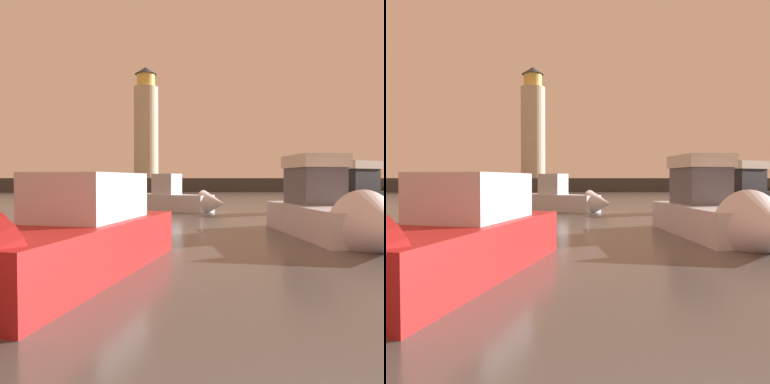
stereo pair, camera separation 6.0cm
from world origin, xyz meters
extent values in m
plane|color=#4C4742|center=(0.00, 31.81, 0.00)|extent=(220.00, 220.00, 0.00)
cube|color=#423F3D|center=(0.00, 63.63, 1.05)|extent=(71.11, 5.42, 2.10)
cylinder|color=beige|center=(-6.09, 63.63, 9.30)|extent=(3.85, 3.85, 14.38)
cylinder|color=#F2CC59|center=(-6.09, 63.63, 17.49)|extent=(2.89, 2.89, 2.01)
cone|color=#33383D|center=(-6.09, 63.63, 19.08)|extent=(3.46, 3.46, 1.15)
cube|color=silver|center=(3.66, 12.64, 0.52)|extent=(2.71, 6.26, 1.05)
cone|color=silver|center=(3.91, 9.01, 0.58)|extent=(2.34, 2.21, 2.20)
cube|color=#595960|center=(3.60, 13.51, 1.72)|extent=(1.68, 2.42, 1.35)
cube|color=silver|center=(3.60, 13.51, 2.63)|extent=(1.84, 2.66, 0.47)
cube|color=black|center=(10.64, 24.01, 0.59)|extent=(7.36, 5.48, 1.18)
cube|color=#232328|center=(9.95, 23.64, 1.89)|extent=(2.82, 2.44, 1.42)
cube|color=silver|center=(9.95, 23.64, 2.85)|extent=(3.10, 2.68, 0.50)
cube|color=#B21E1E|center=(-3.66, 7.04, 0.54)|extent=(3.99, 6.94, 1.08)
cube|color=silver|center=(-3.48, 7.67, 1.60)|extent=(2.42, 3.09, 1.03)
cube|color=silver|center=(-1.68, 23.87, 0.51)|extent=(5.04, 4.29, 1.01)
cone|color=silver|center=(0.70, 22.13, 0.56)|extent=(2.06, 2.08, 1.53)
cube|color=silver|center=(-2.07, 24.16, 1.66)|extent=(1.93, 1.84, 1.29)
camera|label=1|loc=(-1.58, -1.40, 1.98)|focal=38.05mm
camera|label=2|loc=(-1.52, -1.40, 1.98)|focal=38.05mm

